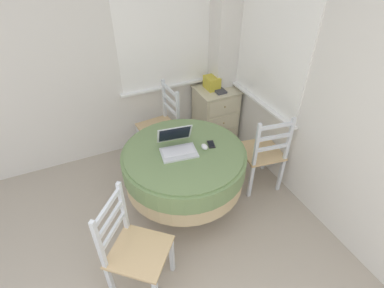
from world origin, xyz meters
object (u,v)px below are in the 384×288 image
(laptop, at_px, (177,146))
(corner_cabinet, at_px, (215,114))
(dining_chair_camera_near, at_px, (134,249))
(storage_box, at_px, (212,83))
(computer_mouse, at_px, (205,147))
(book_on_cabinet, at_px, (218,89))
(round_dining_table, at_px, (184,165))
(cell_phone, at_px, (211,144))
(dining_chair_near_right_window, at_px, (263,153))
(dining_chair_near_back_window, at_px, (161,126))

(laptop, distance_m, corner_cabinet, 1.38)
(dining_chair_camera_near, xyz_separation_m, storage_box, (1.49, 1.61, 0.35))
(computer_mouse, distance_m, book_on_cabinet, 1.21)
(round_dining_table, height_order, cell_phone, cell_phone)
(computer_mouse, bearing_deg, laptop, 160.27)
(cell_phone, height_order, book_on_cabinet, cell_phone)
(laptop, height_order, computer_mouse, laptop)
(round_dining_table, height_order, book_on_cabinet, book_on_cabinet)
(round_dining_table, distance_m, cell_phone, 0.32)
(computer_mouse, distance_m, dining_chair_camera_near, 1.06)
(laptop, distance_m, dining_chair_near_right_window, 0.99)
(computer_mouse, xyz_separation_m, dining_chair_near_right_window, (0.69, -0.00, -0.31))
(round_dining_table, xyz_separation_m, computer_mouse, (0.19, -0.04, 0.18))
(dining_chair_near_back_window, bearing_deg, cell_phone, -78.88)
(storage_box, distance_m, book_on_cabinet, 0.11)
(dining_chair_camera_near, distance_m, storage_box, 2.22)
(laptop, bearing_deg, dining_chair_near_right_window, -5.29)
(dining_chair_camera_near, height_order, corner_cabinet, dining_chair_camera_near)
(dining_chair_near_right_window, xyz_separation_m, book_on_cabinet, (-0.01, 1.00, 0.28))
(laptop, height_order, dining_chair_camera_near, laptop)
(dining_chair_near_back_window, relative_size, storage_box, 4.69)
(dining_chair_camera_near, relative_size, corner_cabinet, 1.30)
(storage_box, height_order, book_on_cabinet, storage_box)
(laptop, bearing_deg, book_on_cabinet, 44.80)
(dining_chair_near_right_window, relative_size, corner_cabinet, 1.30)
(computer_mouse, relative_size, storage_box, 0.41)
(round_dining_table, relative_size, corner_cabinet, 1.59)
(laptop, distance_m, computer_mouse, 0.25)
(dining_chair_near_right_window, bearing_deg, storage_box, 93.10)
(dining_chair_near_right_window, relative_size, book_on_cabinet, 3.66)
(computer_mouse, relative_size, dining_chair_near_back_window, 0.09)
(dining_chair_camera_near, xyz_separation_m, corner_cabinet, (1.54, 1.57, -0.09))
(storage_box, bearing_deg, corner_cabinet, -40.99)
(cell_phone, bearing_deg, storage_box, 62.01)
(corner_cabinet, distance_m, storage_box, 0.44)
(round_dining_table, xyz_separation_m, storage_box, (0.82, 1.02, 0.22))
(corner_cabinet, height_order, book_on_cabinet, book_on_cabinet)
(dining_chair_near_right_window, distance_m, storage_box, 1.13)
(round_dining_table, height_order, dining_chair_near_right_window, dining_chair_near_right_window)
(dining_chair_near_back_window, bearing_deg, storage_box, 10.36)
(dining_chair_near_right_window, xyz_separation_m, storage_box, (-0.06, 1.07, 0.35))
(computer_mouse, bearing_deg, cell_phone, 17.99)
(cell_phone, xyz_separation_m, corner_cabinet, (0.60, 1.00, -0.38))
(computer_mouse, distance_m, corner_cabinet, 1.29)
(corner_cabinet, relative_size, book_on_cabinet, 2.82)
(round_dining_table, bearing_deg, dining_chair_near_right_window, -3.05)
(cell_phone, xyz_separation_m, dining_chair_near_right_window, (0.61, -0.03, -0.29))
(dining_chair_camera_near, height_order, book_on_cabinet, dining_chair_camera_near)
(dining_chair_near_right_window, bearing_deg, round_dining_table, 176.95)
(cell_phone, bearing_deg, round_dining_table, 176.22)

